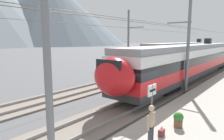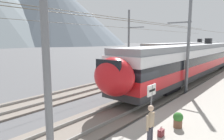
{
  "view_description": "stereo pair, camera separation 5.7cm",
  "coord_description": "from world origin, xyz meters",
  "px_view_note": "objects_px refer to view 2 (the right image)",
  "views": [
    {
      "loc": [
        -10.34,
        -6.27,
        4.38
      ],
      "look_at": [
        0.53,
        2.57,
        2.26
      ],
      "focal_mm": 32.29,
      "sensor_mm": 36.0,
      "label": 1
    },
    {
      "loc": [
        -10.31,
        -6.31,
        4.38
      ],
      "look_at": [
        0.53,
        2.57,
        2.26
      ],
      "focal_mm": 32.29,
      "sensor_mm": 36.0,
      "label": 2
    }
  ],
  "objects_px": {
    "catenary_mast_mid": "(187,43)",
    "catenary_mast_far_side": "(130,41)",
    "train_near_platform": "(195,59)",
    "train_far_track": "(190,51)",
    "catenary_mast_west": "(44,48)",
    "potted_plant_platform_edge": "(178,119)",
    "platform_sign": "(151,97)",
    "passenger_walking": "(150,125)",
    "handbag_beside_passenger": "(161,133)"
  },
  "relations": [
    {
      "from": "train_near_platform",
      "to": "train_far_track",
      "type": "xyz_separation_m",
      "value": [
        14.75,
        5.44,
        0.0
      ]
    },
    {
      "from": "catenary_mast_west",
      "to": "potted_plant_platform_edge",
      "type": "xyz_separation_m",
      "value": [
        5.37,
        -2.29,
        -3.42
      ]
    },
    {
      "from": "platform_sign",
      "to": "handbag_beside_passenger",
      "type": "height_order",
      "value": "platform_sign"
    },
    {
      "from": "catenary_mast_west",
      "to": "train_near_platform",
      "type": "bearing_deg",
      "value": 4.35
    },
    {
      "from": "passenger_walking",
      "to": "catenary_mast_mid",
      "type": "bearing_deg",
      "value": 12.63
    },
    {
      "from": "passenger_walking",
      "to": "handbag_beside_passenger",
      "type": "xyz_separation_m",
      "value": [
        1.18,
        0.11,
        -0.79
      ]
    },
    {
      "from": "catenary_mast_mid",
      "to": "handbag_beside_passenger",
      "type": "xyz_separation_m",
      "value": [
        -8.58,
        -2.07,
        -3.65
      ]
    },
    {
      "from": "catenary_mast_west",
      "to": "platform_sign",
      "type": "height_order",
      "value": "catenary_mast_west"
    },
    {
      "from": "train_far_track",
      "to": "potted_plant_platform_edge",
      "type": "relative_size",
      "value": 46.67
    },
    {
      "from": "catenary_mast_mid",
      "to": "platform_sign",
      "type": "xyz_separation_m",
      "value": [
        -8.16,
        -1.35,
        -2.29
      ]
    },
    {
      "from": "platform_sign",
      "to": "handbag_beside_passenger",
      "type": "distance_m",
      "value": 1.59
    },
    {
      "from": "platform_sign",
      "to": "potted_plant_platform_edge",
      "type": "relative_size",
      "value": 2.83
    },
    {
      "from": "catenary_mast_far_side",
      "to": "train_near_platform",
      "type": "bearing_deg",
      "value": -70.74
    },
    {
      "from": "passenger_walking",
      "to": "handbag_beside_passenger",
      "type": "distance_m",
      "value": 1.42
    },
    {
      "from": "catenary_mast_far_side",
      "to": "catenary_mast_mid",
      "type": "bearing_deg",
      "value": -119.08
    },
    {
      "from": "catenary_mast_west",
      "to": "catenary_mast_far_side",
      "type": "bearing_deg",
      "value": 26.69
    },
    {
      "from": "catenary_mast_far_side",
      "to": "handbag_beside_passenger",
      "type": "height_order",
      "value": "catenary_mast_far_side"
    },
    {
      "from": "train_near_platform",
      "to": "platform_sign",
      "type": "bearing_deg",
      "value": -169.54
    },
    {
      "from": "catenary_mast_west",
      "to": "catenary_mast_mid",
      "type": "xyz_separation_m",
      "value": [
        12.65,
        0.0,
        -0.01
      ]
    },
    {
      "from": "train_near_platform",
      "to": "train_far_track",
      "type": "distance_m",
      "value": 15.72
    },
    {
      "from": "train_near_platform",
      "to": "potted_plant_platform_edge",
      "type": "relative_size",
      "value": 42.65
    },
    {
      "from": "train_far_track",
      "to": "handbag_beside_passenger",
      "type": "relative_size",
      "value": 79.68
    },
    {
      "from": "handbag_beside_passenger",
      "to": "potted_plant_platform_edge",
      "type": "distance_m",
      "value": 1.34
    },
    {
      "from": "train_far_track",
      "to": "catenary_mast_far_side",
      "type": "bearing_deg",
      "value": 173.89
    },
    {
      "from": "passenger_walking",
      "to": "potted_plant_platform_edge",
      "type": "bearing_deg",
      "value": -2.48
    },
    {
      "from": "platform_sign",
      "to": "potted_plant_platform_edge",
      "type": "xyz_separation_m",
      "value": [
        0.88,
        -0.94,
        -1.11
      ]
    },
    {
      "from": "catenary_mast_west",
      "to": "potted_plant_platform_edge",
      "type": "height_order",
      "value": "catenary_mast_west"
    },
    {
      "from": "train_far_track",
      "to": "platform_sign",
      "type": "relative_size",
      "value": 16.51
    },
    {
      "from": "train_near_platform",
      "to": "handbag_beside_passenger",
      "type": "bearing_deg",
      "value": -167.33
    },
    {
      "from": "catenary_mast_mid",
      "to": "platform_sign",
      "type": "height_order",
      "value": "catenary_mast_mid"
    },
    {
      "from": "train_near_platform",
      "to": "catenary_mast_mid",
      "type": "relative_size",
      "value": 0.71
    },
    {
      "from": "train_far_track",
      "to": "potted_plant_platform_edge",
      "type": "distance_m",
      "value": 30.95
    },
    {
      "from": "train_near_platform",
      "to": "train_far_track",
      "type": "relative_size",
      "value": 0.91
    },
    {
      "from": "potted_plant_platform_edge",
      "to": "train_near_platform",
      "type": "bearing_deg",
      "value": 14.54
    },
    {
      "from": "train_far_track",
      "to": "catenary_mast_west",
      "type": "distance_m",
      "value": 35.6
    },
    {
      "from": "catenary_mast_far_side",
      "to": "potted_plant_platform_edge",
      "type": "height_order",
      "value": "catenary_mast_far_side"
    },
    {
      "from": "catenary_mast_far_side",
      "to": "potted_plant_platform_edge",
      "type": "xyz_separation_m",
      "value": [
        -12.19,
        -11.12,
        -3.44
      ]
    },
    {
      "from": "train_near_platform",
      "to": "platform_sign",
      "type": "distance_m",
      "value": 15.89
    },
    {
      "from": "catenary_mast_mid",
      "to": "catenary_mast_far_side",
      "type": "relative_size",
      "value": 1.0
    },
    {
      "from": "train_near_platform",
      "to": "potted_plant_platform_edge",
      "type": "distance_m",
      "value": 15.3
    },
    {
      "from": "train_far_track",
      "to": "catenary_mast_mid",
      "type": "relative_size",
      "value": 0.78
    },
    {
      "from": "catenary_mast_far_side",
      "to": "passenger_walking",
      "type": "height_order",
      "value": "catenary_mast_far_side"
    },
    {
      "from": "catenary_mast_mid",
      "to": "catenary_mast_far_side",
      "type": "distance_m",
      "value": 10.1
    },
    {
      "from": "potted_plant_platform_edge",
      "to": "catenary_mast_far_side",
      "type": "bearing_deg",
      "value": 42.37
    },
    {
      "from": "platform_sign",
      "to": "passenger_walking",
      "type": "bearing_deg",
      "value": -152.42
    },
    {
      "from": "train_near_platform",
      "to": "handbag_beside_passenger",
      "type": "distance_m",
      "value": 16.53
    },
    {
      "from": "catenary_mast_west",
      "to": "catenary_mast_far_side",
      "type": "xyz_separation_m",
      "value": [
        17.56,
        8.83,
        0.02
      ]
    },
    {
      "from": "catenary_mast_far_side",
      "to": "handbag_beside_passenger",
      "type": "bearing_deg",
      "value": -141.06
    },
    {
      "from": "train_far_track",
      "to": "catenary_mast_mid",
      "type": "height_order",
      "value": "catenary_mast_mid"
    },
    {
      "from": "catenary_mast_far_side",
      "to": "passenger_walking",
      "type": "relative_size",
      "value": 25.82
    }
  ]
}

